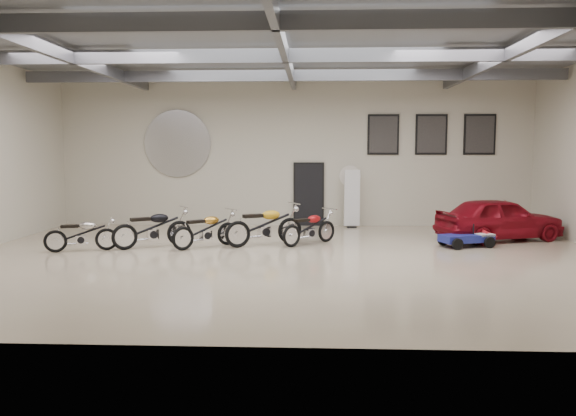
{
  "coord_description": "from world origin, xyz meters",
  "views": [
    {
      "loc": [
        0.63,
        -13.17,
        2.61
      ],
      "look_at": [
        0.0,
        1.2,
        1.1
      ],
      "focal_mm": 35.0,
      "sensor_mm": 36.0,
      "label": 1
    }
  ],
  "objects_px": {
    "banner_stand": "(352,199)",
    "motorcycle_gold": "(206,229)",
    "motorcycle_black": "(152,227)",
    "go_kart": "(471,235)",
    "vintage_car": "(499,219)",
    "motorcycle_yellow": "(264,224)",
    "motorcycle_silver": "(81,234)",
    "motorcycle_red": "(310,227)"
  },
  "relations": [
    {
      "from": "motorcycle_gold",
      "to": "vintage_car",
      "type": "bearing_deg",
      "value": -29.64
    },
    {
      "from": "motorcycle_red",
      "to": "vintage_car",
      "type": "distance_m",
      "value": 5.54
    },
    {
      "from": "banner_stand",
      "to": "go_kart",
      "type": "height_order",
      "value": "banner_stand"
    },
    {
      "from": "motorcycle_silver",
      "to": "vintage_car",
      "type": "relative_size",
      "value": 0.48
    },
    {
      "from": "banner_stand",
      "to": "motorcycle_black",
      "type": "xyz_separation_m",
      "value": [
        -5.56,
        -4.1,
        -0.41
      ]
    },
    {
      "from": "motorcycle_black",
      "to": "vintage_car",
      "type": "bearing_deg",
      "value": -21.73
    },
    {
      "from": "motorcycle_yellow",
      "to": "vintage_car",
      "type": "bearing_deg",
      "value": -19.25
    },
    {
      "from": "motorcycle_silver",
      "to": "motorcycle_gold",
      "type": "height_order",
      "value": "motorcycle_gold"
    },
    {
      "from": "motorcycle_black",
      "to": "motorcycle_gold",
      "type": "xyz_separation_m",
      "value": [
        1.41,
        0.07,
        -0.04
      ]
    },
    {
      "from": "motorcycle_red",
      "to": "go_kart",
      "type": "xyz_separation_m",
      "value": [
        4.35,
        -0.13,
        -0.17
      ]
    },
    {
      "from": "motorcycle_black",
      "to": "go_kart",
      "type": "relative_size",
      "value": 1.21
    },
    {
      "from": "banner_stand",
      "to": "vintage_car",
      "type": "relative_size",
      "value": 0.52
    },
    {
      "from": "motorcycle_black",
      "to": "motorcycle_red",
      "type": "relative_size",
      "value": 1.12
    },
    {
      "from": "motorcycle_yellow",
      "to": "vintage_car",
      "type": "xyz_separation_m",
      "value": [
        6.67,
        1.2,
        0.04
      ]
    },
    {
      "from": "motorcycle_yellow",
      "to": "motorcycle_silver",
      "type": "bearing_deg",
      "value": 163.92
    },
    {
      "from": "motorcycle_yellow",
      "to": "vintage_car",
      "type": "relative_size",
      "value": 0.61
    },
    {
      "from": "motorcycle_silver",
      "to": "motorcycle_gold",
      "type": "bearing_deg",
      "value": -4.96
    },
    {
      "from": "motorcycle_silver",
      "to": "vintage_car",
      "type": "height_order",
      "value": "vintage_car"
    },
    {
      "from": "motorcycle_gold",
      "to": "go_kart",
      "type": "height_order",
      "value": "motorcycle_gold"
    },
    {
      "from": "go_kart",
      "to": "vintage_car",
      "type": "relative_size",
      "value": 0.47
    },
    {
      "from": "motorcycle_yellow",
      "to": "motorcycle_red",
      "type": "xyz_separation_m",
      "value": [
        1.23,
        0.2,
        -0.09
      ]
    },
    {
      "from": "motorcycle_yellow",
      "to": "go_kart",
      "type": "height_order",
      "value": "motorcycle_yellow"
    },
    {
      "from": "banner_stand",
      "to": "motorcycle_silver",
      "type": "distance_m",
      "value": 8.65
    },
    {
      "from": "motorcycle_black",
      "to": "vintage_car",
      "type": "height_order",
      "value": "vintage_car"
    },
    {
      "from": "motorcycle_black",
      "to": "motorcycle_yellow",
      "type": "relative_size",
      "value": 0.94
    },
    {
      "from": "motorcycle_black",
      "to": "motorcycle_gold",
      "type": "bearing_deg",
      "value": -28.82
    },
    {
      "from": "go_kart",
      "to": "vintage_car",
      "type": "xyz_separation_m",
      "value": [
        1.1,
        1.13,
        0.31
      ]
    },
    {
      "from": "motorcycle_gold",
      "to": "motorcycle_red",
      "type": "height_order",
      "value": "motorcycle_gold"
    },
    {
      "from": "motorcycle_gold",
      "to": "motorcycle_yellow",
      "type": "relative_size",
      "value": 0.87
    },
    {
      "from": "motorcycle_gold",
      "to": "motorcycle_red",
      "type": "relative_size",
      "value": 1.04
    },
    {
      "from": "motorcycle_red",
      "to": "go_kart",
      "type": "relative_size",
      "value": 1.08
    },
    {
      "from": "motorcycle_red",
      "to": "go_kart",
      "type": "bearing_deg",
      "value": -44.91
    },
    {
      "from": "motorcycle_silver",
      "to": "motorcycle_red",
      "type": "distance_m",
      "value": 5.98
    },
    {
      "from": "motorcycle_black",
      "to": "motorcycle_red",
      "type": "bearing_deg",
      "value": -22.44
    },
    {
      "from": "motorcycle_red",
      "to": "motorcycle_silver",
      "type": "bearing_deg",
      "value": 149.37
    },
    {
      "from": "motorcycle_silver",
      "to": "motorcycle_yellow",
      "type": "xyz_separation_m",
      "value": [
        4.61,
        1.1,
        0.12
      ]
    },
    {
      "from": "motorcycle_gold",
      "to": "go_kart",
      "type": "bearing_deg",
      "value": -36.92
    },
    {
      "from": "banner_stand",
      "to": "motorcycle_silver",
      "type": "bearing_deg",
      "value": -153.9
    },
    {
      "from": "banner_stand",
      "to": "motorcycle_gold",
      "type": "height_order",
      "value": "banner_stand"
    },
    {
      "from": "vintage_car",
      "to": "motorcycle_black",
      "type": "bearing_deg",
      "value": 82.3
    },
    {
      "from": "motorcycle_silver",
      "to": "motorcycle_black",
      "type": "height_order",
      "value": "motorcycle_black"
    },
    {
      "from": "motorcycle_silver",
      "to": "motorcycle_yellow",
      "type": "relative_size",
      "value": 0.8
    }
  ]
}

